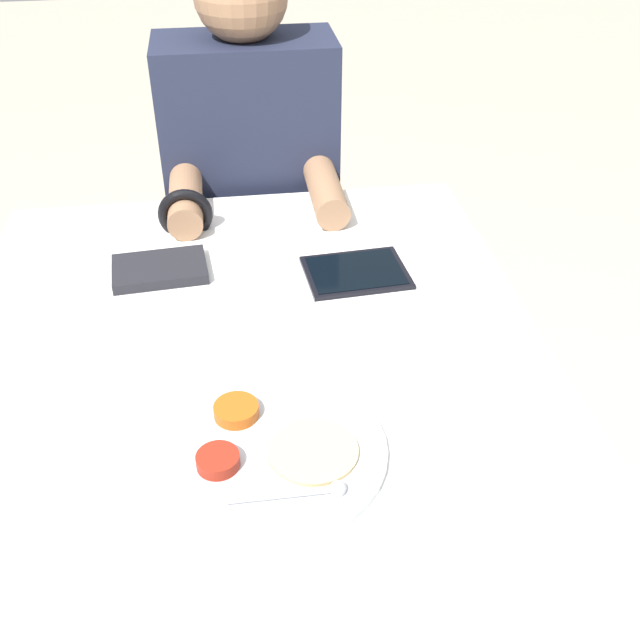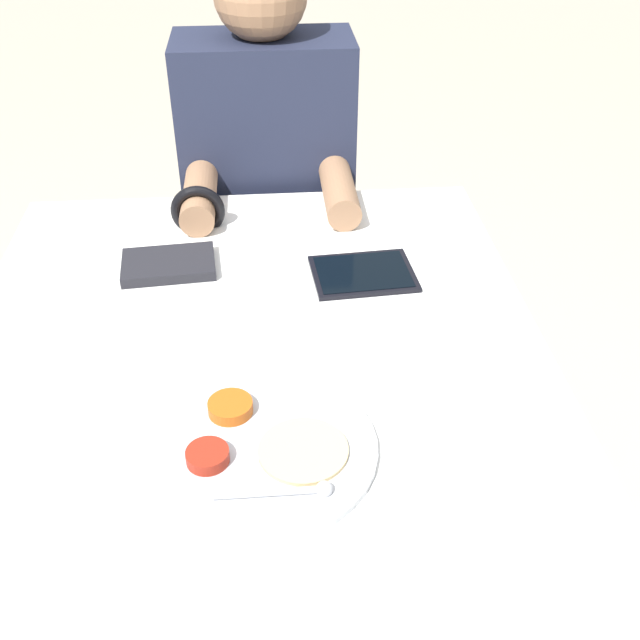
# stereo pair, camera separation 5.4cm
# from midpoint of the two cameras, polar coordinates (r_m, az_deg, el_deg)

# --- Properties ---
(ground_plane) EXTENTS (12.00, 12.00, 0.00)m
(ground_plane) POSITION_cam_midpoint_polar(r_m,az_deg,el_deg) (1.80, -2.81, -21.77)
(ground_plane) COLOR #B2A893
(dining_table) EXTENTS (0.95, 1.08, 0.78)m
(dining_table) POSITION_cam_midpoint_polar(r_m,az_deg,el_deg) (1.49, -3.25, -13.73)
(dining_table) COLOR silver
(dining_table) RESTS_ON ground_plane
(thali_tray) EXTENTS (0.32, 0.32, 0.03)m
(thali_tray) POSITION_cam_midpoint_polar(r_m,az_deg,el_deg) (1.03, -3.01, -9.69)
(thali_tray) COLOR #B7BABF
(thali_tray) RESTS_ON dining_table
(red_notebook) EXTENTS (0.18, 0.13, 0.02)m
(red_notebook) POSITION_cam_midpoint_polar(r_m,az_deg,el_deg) (1.42, -10.38, 4.12)
(red_notebook) COLOR silver
(red_notebook) RESTS_ON dining_table
(tablet_device) EXTENTS (0.20, 0.16, 0.01)m
(tablet_device) POSITION_cam_midpoint_polar(r_m,az_deg,el_deg) (1.38, 4.42, 3.53)
(tablet_device) COLOR black
(tablet_device) RESTS_ON dining_table
(person_diner) EXTENTS (0.40, 0.43, 1.27)m
(person_diner) POSITION_cam_midpoint_polar(r_m,az_deg,el_deg) (1.87, -2.94, 6.39)
(person_diner) COLOR black
(person_diner) RESTS_ON ground_plane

